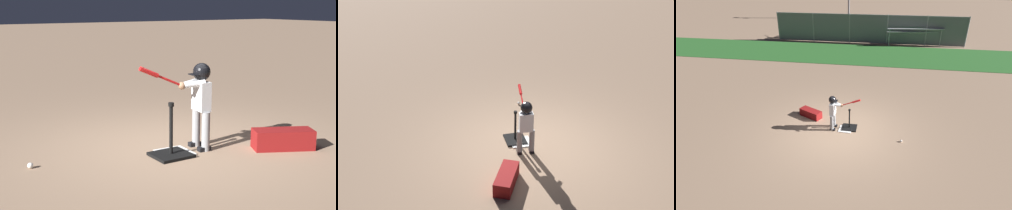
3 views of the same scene
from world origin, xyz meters
TOP-DOWN VIEW (x-y plane):
  - ground_plane at (0.00, 0.00)m, footprint 90.00×90.00m
  - home_plate at (0.16, 0.18)m, footprint 0.46×0.46m
  - batting_tee at (0.28, 0.28)m, footprint 0.50×0.45m
  - batter_child at (-0.24, 0.19)m, footprint 1.05×0.39m
  - baseball at (2.01, -0.26)m, footprint 0.07×0.07m
  - equipment_bag at (-1.24, 0.84)m, footprint 0.89×0.66m

SIDE VIEW (x-z plane):
  - ground_plane at x=0.00m, z-range 0.00..0.00m
  - home_plate at x=0.16m, z-range 0.00..0.02m
  - baseball at x=2.01m, z-range 0.00..0.07m
  - batting_tee at x=0.28m, z-range -0.28..0.45m
  - equipment_bag at x=-1.24m, z-range 0.00..0.28m
  - batter_child at x=-0.24m, z-range 0.16..1.38m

